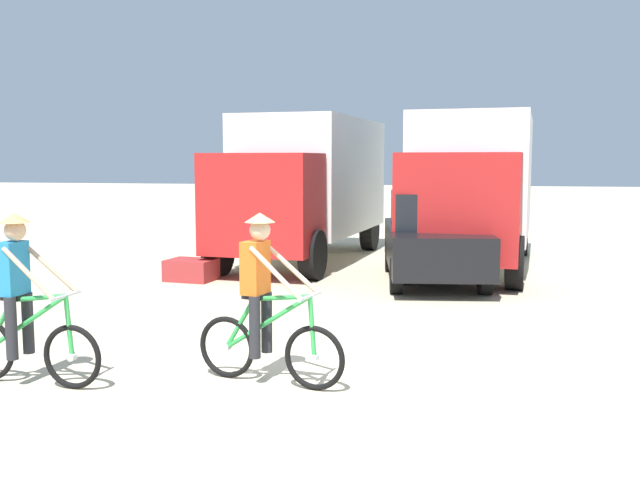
% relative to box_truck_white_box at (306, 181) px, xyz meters
% --- Properties ---
extents(ground_plane, '(120.00, 120.00, 0.00)m').
position_rel_box_truck_white_box_xyz_m(ground_plane, '(1.86, -8.91, -1.87)').
color(ground_plane, beige).
extents(box_truck_white_box, '(2.96, 6.93, 3.35)m').
position_rel_box_truck_white_box_xyz_m(box_truck_white_box, '(0.00, 0.00, 0.00)').
color(box_truck_white_box, white).
rests_on(box_truck_white_box, ground).
extents(box_truck_avon_van, '(2.97, 6.94, 3.35)m').
position_rel_box_truck_white_box_xyz_m(box_truck_avon_van, '(3.85, -0.30, 0.00)').
color(box_truck_avon_van, white).
rests_on(box_truck_avon_van, ground).
extents(sedan_parked, '(2.34, 4.41, 1.76)m').
position_rel_box_truck_white_box_xyz_m(sedan_parked, '(3.12, -2.59, -0.99)').
color(sedan_parked, black).
rests_on(sedan_parked, ground).
extents(cyclist_orange_shirt, '(1.73, 0.52, 1.82)m').
position_rel_box_truck_white_box_xyz_m(cyclist_orange_shirt, '(-0.83, -9.91, -1.03)').
color(cyclist_orange_shirt, black).
rests_on(cyclist_orange_shirt, ground).
extents(cyclist_cowboy_hat, '(1.70, 0.58, 1.82)m').
position_rel_box_truck_white_box_xyz_m(cyclist_cowboy_hat, '(1.65, -9.36, -1.03)').
color(cyclist_cowboy_hat, black).
rests_on(cyclist_cowboy_hat, ground).
extents(supply_crate, '(0.99, 0.81, 0.42)m').
position_rel_box_truck_white_box_xyz_m(supply_crate, '(-1.57, -3.35, -1.67)').
color(supply_crate, '#9E2D2D').
rests_on(supply_crate, ground).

